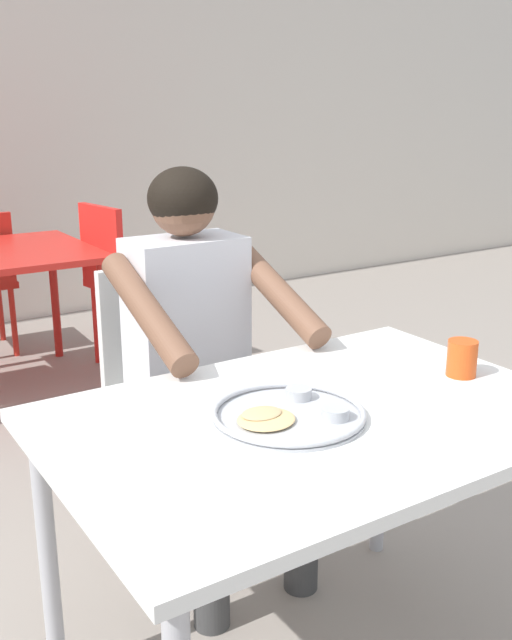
% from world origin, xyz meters
% --- Properties ---
extents(table_foreground, '(1.16, 0.80, 0.72)m').
position_xyz_m(table_foreground, '(0.05, 0.09, 0.65)').
color(table_foreground, white).
rests_on(table_foreground, ground).
extents(thali_tray, '(0.33, 0.33, 0.03)m').
position_xyz_m(thali_tray, '(-0.02, 0.10, 0.73)').
color(thali_tray, '#B7BABF').
rests_on(thali_tray, table_foreground).
extents(drinking_cup, '(0.07, 0.07, 0.09)m').
position_xyz_m(drinking_cup, '(0.49, 0.08, 0.77)').
color(drinking_cup, '#D84C19').
rests_on(drinking_cup, table_foreground).
extents(chair_foreground, '(0.40, 0.40, 0.88)m').
position_xyz_m(chair_foreground, '(0.10, 0.93, 0.51)').
color(chair_foreground, silver).
rests_on(chair_foreground, ground).
extents(diner_foreground, '(0.49, 0.55, 1.20)m').
position_xyz_m(diner_foreground, '(0.10, 0.71, 0.72)').
color(diner_foreground, '#3B3B3B').
rests_on(diner_foreground, ground).
extents(table_background_red, '(0.79, 0.86, 0.70)m').
position_xyz_m(table_background_red, '(-0.01, 2.45, 0.62)').
color(table_background_red, red).
rests_on(table_background_red, ground).
extents(chair_red_right, '(0.46, 0.44, 0.88)m').
position_xyz_m(chair_red_right, '(0.58, 2.47, 0.51)').
color(chair_red_right, red).
rests_on(chair_red_right, ground).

